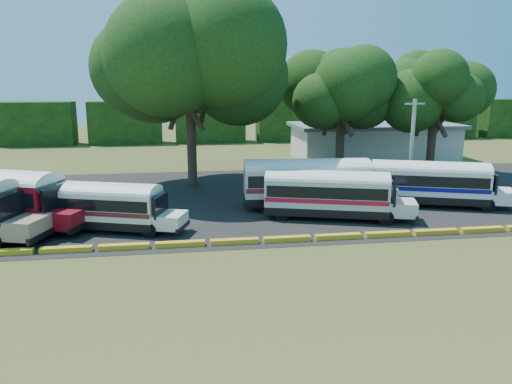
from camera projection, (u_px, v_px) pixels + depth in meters
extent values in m
plane|color=#3B4617|center=(264.00, 249.00, 27.11)|extent=(160.00, 160.00, 0.00)
cube|color=black|center=(251.00, 198.00, 38.83)|extent=(64.00, 24.00, 0.02)
cube|color=gold|center=(6.00, 252.00, 26.08)|extent=(2.70, 0.45, 0.30)
cube|color=gold|center=(66.00, 250.00, 26.52)|extent=(2.70, 0.45, 0.30)
cube|color=gold|center=(124.00, 247.00, 26.95)|extent=(2.70, 0.45, 0.30)
cube|color=gold|center=(180.00, 244.00, 27.39)|extent=(2.70, 0.45, 0.30)
cube|color=gold|center=(234.00, 242.00, 27.82)|extent=(2.70, 0.45, 0.30)
cube|color=gold|center=(287.00, 239.00, 28.26)|extent=(2.70, 0.45, 0.30)
cube|color=gold|center=(338.00, 237.00, 28.69)|extent=(2.70, 0.45, 0.30)
cube|color=gold|center=(387.00, 234.00, 29.13)|extent=(2.70, 0.45, 0.30)
cube|color=gold|center=(435.00, 232.00, 29.56)|extent=(2.70, 0.45, 0.30)
cube|color=gold|center=(482.00, 230.00, 30.00)|extent=(2.70, 0.45, 0.30)
cube|color=silver|center=(374.00, 142.00, 58.26)|extent=(18.00, 8.00, 3.60)
cube|color=#57595F|center=(374.00, 125.00, 57.82)|extent=(19.00, 9.00, 0.40)
cube|color=black|center=(37.00, 124.00, 69.27)|extent=(10.00, 4.00, 6.00)
cube|color=black|center=(126.00, 123.00, 71.01)|extent=(10.00, 4.00, 6.00)
cube|color=black|center=(210.00, 122.00, 72.75)|extent=(10.00, 4.00, 6.00)
cube|color=black|center=(290.00, 121.00, 74.49)|extent=(10.00, 4.00, 6.00)
cube|color=black|center=(367.00, 120.00, 76.23)|extent=(10.00, 4.00, 6.00)
cube|color=black|center=(440.00, 119.00, 77.97)|extent=(10.00, 4.00, 6.00)
cube|color=black|center=(510.00, 118.00, 79.71)|extent=(10.00, 4.00, 6.00)
cylinder|color=black|center=(20.00, 228.00, 28.96)|extent=(1.15, 0.64, 1.11)
cube|color=#A17F66|center=(26.00, 227.00, 27.51)|extent=(2.65, 2.94, 1.05)
cube|color=black|center=(12.00, 207.00, 27.38)|extent=(0.95, 2.48, 1.52)
cube|color=black|center=(42.00, 235.00, 27.46)|extent=(1.03, 2.65, 0.33)
cylinder|color=black|center=(38.00, 229.00, 28.70)|extent=(1.14, 0.73, 1.11)
cylinder|color=black|center=(64.00, 219.00, 30.93)|extent=(1.14, 0.73, 1.11)
cube|color=maroon|center=(69.00, 217.00, 29.40)|extent=(2.80, 3.03, 1.05)
cube|color=black|center=(57.00, 199.00, 29.33)|extent=(1.17, 2.40, 1.52)
cube|color=black|center=(83.00, 226.00, 29.26)|extent=(1.26, 2.57, 0.33)
cylinder|color=black|center=(149.00, 230.00, 28.88)|extent=(0.92, 0.53, 0.89)
cylinder|color=black|center=(161.00, 221.00, 30.70)|extent=(0.92, 0.53, 0.89)
cylinder|color=black|center=(54.00, 225.00, 29.95)|extent=(0.92, 0.53, 0.89)
cylinder|color=black|center=(71.00, 217.00, 31.78)|extent=(0.92, 0.53, 0.89)
cube|color=black|center=(101.00, 221.00, 30.38)|extent=(7.63, 4.49, 0.49)
cube|color=white|center=(100.00, 204.00, 30.15)|extent=(7.63, 4.49, 1.63)
cube|color=black|center=(100.00, 201.00, 30.10)|extent=(7.37, 4.45, 0.68)
cube|color=maroon|center=(100.00, 209.00, 30.22)|extent=(7.57, 4.50, 0.27)
ellipsoid|color=silver|center=(99.00, 191.00, 29.97)|extent=(7.63, 4.49, 1.00)
cube|color=white|center=(171.00, 220.00, 29.53)|extent=(2.16, 2.38, 0.85)
cube|color=black|center=(161.00, 206.00, 29.44)|extent=(0.80, 1.98, 1.22)
cube|color=black|center=(183.00, 227.00, 29.47)|extent=(0.86, 2.12, 0.27)
cube|color=black|center=(48.00, 219.00, 31.04)|extent=(0.86, 2.12, 0.27)
cylinder|color=black|center=(368.00, 204.00, 34.77)|extent=(1.09, 0.39, 1.07)
cylinder|color=black|center=(359.00, 196.00, 37.00)|extent=(1.09, 0.39, 1.07)
cylinder|color=black|center=(264.00, 205.00, 34.28)|extent=(1.09, 0.39, 1.07)
cylinder|color=black|center=(261.00, 198.00, 36.51)|extent=(1.09, 0.39, 1.07)
cube|color=black|center=(306.00, 198.00, 35.57)|extent=(8.97, 3.38, 0.59)
cube|color=beige|center=(306.00, 181.00, 35.29)|extent=(8.97, 3.38, 1.96)
cube|color=black|center=(306.00, 178.00, 35.24)|extent=(8.63, 3.41, 0.82)
cube|color=maroon|center=(306.00, 186.00, 35.38)|extent=(8.89, 3.41, 0.32)
ellipsoid|color=silver|center=(307.00, 167.00, 35.08)|extent=(8.97, 3.38, 1.21)
cube|color=beige|center=(380.00, 193.00, 35.86)|extent=(2.11, 2.50, 1.02)
cube|color=black|center=(371.00, 179.00, 35.58)|extent=(0.36, 2.47, 1.47)
cube|color=black|center=(392.00, 198.00, 36.02)|extent=(0.40, 2.63, 0.32)
cube|color=black|center=(245.00, 201.00, 35.30)|extent=(0.40, 2.63, 0.32)
cylinder|color=black|center=(386.00, 218.00, 31.36)|extent=(1.00, 0.55, 0.97)
cylinder|color=black|center=(383.00, 210.00, 33.35)|extent=(1.00, 0.55, 0.97)
cylinder|color=black|center=(282.00, 214.00, 32.37)|extent=(1.00, 0.55, 0.97)
cylinder|color=black|center=(285.00, 206.00, 34.36)|extent=(1.00, 0.55, 0.97)
cube|color=black|center=(326.00, 209.00, 32.90)|extent=(8.29, 4.70, 0.53)
cube|color=silver|center=(327.00, 192.00, 32.65)|extent=(8.29, 4.70, 1.77)
cube|color=black|center=(327.00, 189.00, 32.60)|extent=(8.00, 4.66, 0.74)
cube|color=#B71225|center=(326.00, 197.00, 32.73)|extent=(8.22, 4.71, 0.29)
ellipsoid|color=silver|center=(327.00, 179.00, 32.45)|extent=(8.29, 4.70, 1.09)
cube|color=silver|center=(402.00, 208.00, 32.10)|extent=(2.30, 2.55, 0.92)
cube|color=black|center=(393.00, 193.00, 31.98)|extent=(0.81, 2.16, 1.33)
cube|color=black|center=(415.00, 214.00, 32.06)|extent=(0.88, 2.31, 0.29)
cube|color=black|center=(267.00, 208.00, 33.52)|extent=(0.88, 2.31, 0.29)
cylinder|color=black|center=(487.00, 205.00, 34.53)|extent=(1.02, 0.60, 0.98)
cylinder|color=black|center=(480.00, 198.00, 36.54)|extent=(1.02, 0.60, 0.98)
cylinder|color=black|center=(388.00, 200.00, 35.84)|extent=(1.02, 0.60, 0.98)
cylinder|color=black|center=(386.00, 194.00, 37.85)|extent=(1.02, 0.60, 0.98)
cube|color=black|center=(427.00, 197.00, 36.25)|extent=(8.42, 5.09, 0.54)
cube|color=white|center=(429.00, 181.00, 36.00)|extent=(8.42, 5.09, 1.80)
cube|color=black|center=(429.00, 178.00, 35.95)|extent=(8.14, 5.03, 0.76)
cube|color=navy|center=(428.00, 186.00, 36.08)|extent=(8.36, 5.10, 0.30)
ellipsoid|color=silver|center=(430.00, 169.00, 35.80)|extent=(8.42, 5.09, 1.11)
cube|color=white|center=(500.00, 196.00, 35.23)|extent=(2.41, 2.64, 0.93)
cube|color=black|center=(492.00, 183.00, 35.14)|extent=(0.92, 2.18, 1.35)
cube|color=black|center=(371.00, 196.00, 37.06)|extent=(1.00, 2.32, 0.30)
cylinder|color=#3A261D|center=(192.00, 142.00, 42.63)|extent=(0.80, 0.80, 7.46)
cylinder|color=#3A261D|center=(205.00, 104.00, 42.53)|extent=(1.34, 2.70, 4.26)
cylinder|color=#3A261D|center=(179.00, 104.00, 42.58)|extent=(2.08, 2.36, 4.26)
cylinder|color=#3A261D|center=(188.00, 105.00, 40.66)|extent=(2.75, 0.90, 4.26)
ellipsoid|color=black|center=(189.00, 56.00, 41.05)|extent=(12.87, 12.87, 9.44)
cylinder|color=#3A261D|center=(340.00, 144.00, 47.64)|extent=(0.80, 0.80, 5.88)
cylinder|color=#3A261D|center=(352.00, 117.00, 47.69)|extent=(1.17, 2.24, 3.40)
cylinder|color=#3A261D|center=(328.00, 117.00, 47.75)|extent=(1.76, 1.98, 3.40)
cylinder|color=#3A261D|center=(343.00, 119.00, 45.82)|extent=(2.26, 0.82, 3.40)
ellipsoid|color=black|center=(342.00, 83.00, 46.38)|extent=(8.62, 8.62, 6.32)
cylinder|color=#3A261D|center=(431.00, 144.00, 48.42)|extent=(0.80, 0.80, 5.65)
cylinder|color=#3A261D|center=(443.00, 119.00, 48.50)|extent=(1.15, 2.17, 3.28)
cylinder|color=#3A261D|center=(419.00, 119.00, 48.55)|extent=(1.72, 1.93, 3.28)
cylinder|color=#3A261D|center=(438.00, 121.00, 46.62)|extent=(2.19, 0.81, 3.28)
ellipsoid|color=black|center=(436.00, 86.00, 47.20)|extent=(8.02, 8.02, 5.88)
cylinder|color=gray|center=(412.00, 147.00, 39.61)|extent=(0.30, 0.30, 7.52)
cube|color=gray|center=(415.00, 104.00, 38.86)|extent=(1.60, 0.12, 0.12)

